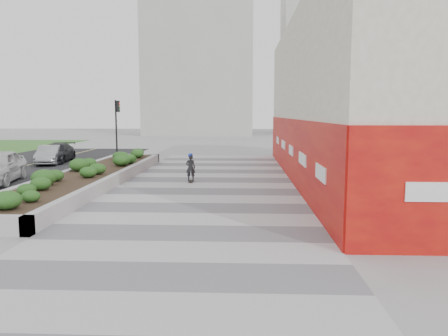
% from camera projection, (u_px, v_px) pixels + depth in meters
% --- Properties ---
extents(ground, '(160.00, 160.00, 0.00)m').
position_uv_depth(ground, '(190.00, 221.00, 13.36)').
color(ground, gray).
rests_on(ground, ground).
extents(walkway, '(8.00, 36.00, 0.01)m').
position_uv_depth(walkway, '(199.00, 201.00, 16.33)').
color(walkway, '#A8A8AD').
rests_on(walkway, ground).
extents(building, '(6.04, 24.08, 8.00)m').
position_uv_depth(building, '(352.00, 99.00, 21.47)').
color(building, '#BDB9A1').
rests_on(building, ground).
extents(planter, '(3.00, 18.00, 0.90)m').
position_uv_depth(planter, '(91.00, 174.00, 20.48)').
color(planter, '#9E9EA0').
rests_on(planter, ground).
extents(traffic_signal_near, '(0.33, 0.28, 4.20)m').
position_uv_depth(traffic_signal_near, '(117.00, 121.00, 30.67)').
color(traffic_signal_near, black).
rests_on(traffic_signal_near, ground).
extents(distant_bldg_north_l, '(16.00, 12.00, 20.00)m').
position_uv_depth(distant_bldg_north_l, '(200.00, 69.00, 66.85)').
color(distant_bldg_north_l, '#ADAAA3').
rests_on(distant_bldg_north_l, ground).
extents(distant_bldg_north_r, '(14.00, 10.00, 24.00)m').
position_uv_depth(distant_bldg_north_r, '(325.00, 59.00, 70.72)').
color(distant_bldg_north_r, '#ADAAA3').
rests_on(distant_bldg_north_r, ground).
extents(manhole_cover, '(0.44, 0.44, 0.01)m').
position_uv_depth(manhole_cover, '(213.00, 201.00, 16.31)').
color(manhole_cover, '#595654').
rests_on(manhole_cover, ground).
extents(skateboarder, '(0.48, 0.74, 1.39)m').
position_uv_depth(skateboarder, '(191.00, 168.00, 20.74)').
color(skateboarder, beige).
rests_on(skateboarder, ground).
extents(car_silver, '(2.16, 3.85, 1.20)m').
position_uv_depth(car_silver, '(49.00, 155.00, 28.24)').
color(car_silver, '#9A9EA2').
rests_on(car_silver, ground).
extents(car_dark, '(2.25, 4.46, 1.24)m').
position_uv_depth(car_dark, '(57.00, 153.00, 29.38)').
color(car_dark, black).
rests_on(car_dark, ground).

